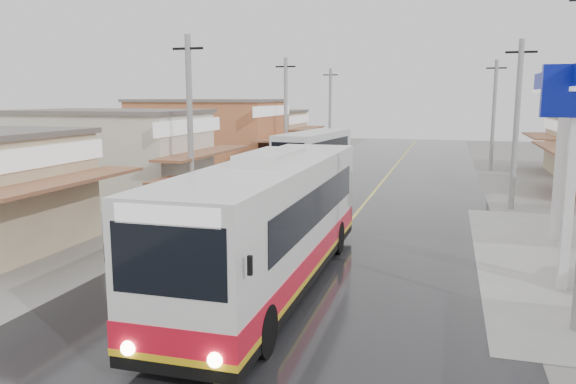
% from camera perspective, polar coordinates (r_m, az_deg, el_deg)
% --- Properties ---
extents(ground, '(120.00, 120.00, 0.00)m').
position_cam_1_polar(ground, '(15.15, -0.24, -11.02)').
color(ground, slate).
rests_on(ground, ground).
extents(road, '(12.00, 90.00, 0.02)m').
position_cam_1_polar(road, '(29.37, 7.99, -0.93)').
color(road, black).
rests_on(road, ground).
extents(centre_line, '(0.15, 90.00, 0.01)m').
position_cam_1_polar(centre_line, '(29.37, 7.99, -0.91)').
color(centre_line, '#D8CC4C').
rests_on(centre_line, road).
extents(shopfronts_left, '(11.00, 44.00, 5.20)m').
position_cam_1_polar(shopfronts_left, '(36.27, -12.07, 0.93)').
color(shopfronts_left, tan).
rests_on(shopfronts_left, ground).
extents(utility_poles_left, '(1.60, 50.00, 8.00)m').
position_cam_1_polar(utility_poles_left, '(32.03, -4.25, -0.01)').
color(utility_poles_left, gray).
rests_on(utility_poles_left, ground).
extents(utility_poles_right, '(1.60, 36.00, 8.00)m').
position_cam_1_polar(utility_poles_right, '(29.26, 21.69, -1.59)').
color(utility_poles_right, gray).
rests_on(utility_poles_right, ground).
extents(coach_bus, '(2.92, 12.36, 3.85)m').
position_cam_1_polar(coach_bus, '(15.79, -1.58, -3.11)').
color(coach_bus, silver).
rests_on(coach_bus, road).
extents(second_bus, '(3.47, 9.37, 3.04)m').
position_cam_1_polar(second_bus, '(37.61, 2.63, 3.95)').
color(second_bus, silver).
rests_on(second_bus, road).
extents(cyclist, '(0.99, 1.93, 1.99)m').
position_cam_1_polar(cyclist, '(25.02, -1.89, -1.18)').
color(cyclist, black).
rests_on(cyclist, ground).
extents(tricycle_near, '(1.66, 2.49, 1.89)m').
position_cam_1_polar(tricycle_near, '(24.45, -11.67, -0.63)').
color(tricycle_near, '#26262D').
rests_on(tricycle_near, ground).
extents(tyre_stack, '(0.96, 0.96, 0.49)m').
position_cam_1_polar(tyre_stack, '(21.65, -11.90, -4.20)').
color(tyre_stack, black).
rests_on(tyre_stack, ground).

